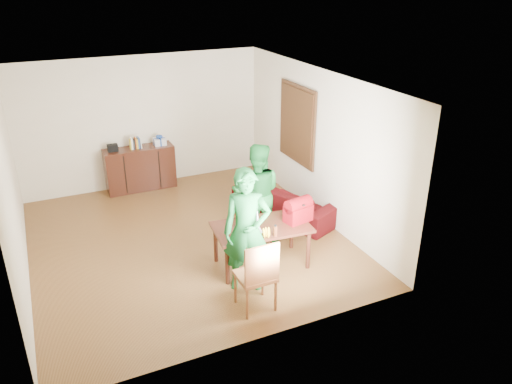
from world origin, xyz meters
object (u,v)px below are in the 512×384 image
person_far (257,193)px  laptop (250,228)px  red_bag (298,212)px  chair (256,288)px  sofa (286,201)px  person_near (247,231)px  bottle (275,230)px  table (262,231)px

person_far → laptop: person_far is taller
laptop → red_bag: size_ratio=0.87×
chair → sofa: size_ratio=0.52×
chair → person_near: bearing=78.9°
sofa → bottle: bearing=124.9°
laptop → red_bag: 0.81m
bottle → laptop: bearing=133.3°
chair → red_bag: (1.11, 0.86, 0.52)m
table → red_bag: (0.58, -0.08, 0.23)m
chair → person_near: (0.10, 0.51, 0.60)m
table → chair: (-0.53, -0.94, -0.29)m
table → red_bag: red_bag is taller
chair → sofa: 2.84m
chair → person_near: 0.79m
person_far → red_bag: person_far is taller
bottle → sofa: (1.08, 1.71, -0.47)m
chair → person_far: 1.96m
table → sofa: size_ratio=0.74×
laptop → sofa: size_ratio=0.18×
person_far → sofa: (0.86, 0.59, -0.56)m
chair → bottle: (0.58, 0.59, 0.46)m
person_near → sofa: (1.57, 1.78, -0.61)m
chair → sofa: chair is taller
chair → bottle: size_ratio=5.96×
table → red_bag: size_ratio=3.66×
laptop → person_near: bearing=-109.9°
bottle → red_bag: (0.53, 0.27, 0.06)m
person_near → sofa: 2.45m
person_near → laptop: (0.21, 0.36, -0.19)m
chair → laptop: chair is taller
sofa → laptop: bearing=113.6°
table → chair: 1.12m
laptop → red_bag: (0.80, -0.01, 0.11)m
person_far → red_bag: size_ratio=4.13×
chair → red_bag: size_ratio=2.56×
table → person_far: bearing=75.8°
chair → bottle: 0.94m
table → person_near: size_ratio=0.83×
red_bag → laptop: bearing=167.8°
laptop → sofa: laptop is taller
red_bag → person_near: bearing=-172.1°
table → laptop: 0.26m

